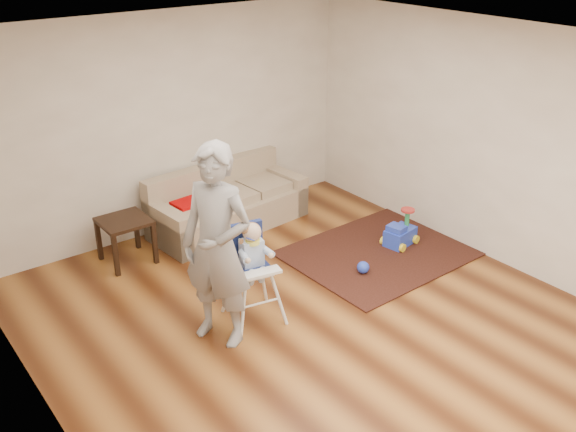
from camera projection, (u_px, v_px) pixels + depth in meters
ground at (312, 320)px, 6.37m from camera, size 5.50×5.50×0.00m
room_envelope at (280, 126)px, 5.95m from camera, size 5.04×5.52×2.72m
sofa at (229, 199)px, 8.13m from camera, size 2.09×1.00×0.78m
side_table at (126, 240)px, 7.36m from camera, size 0.53×0.53×0.53m
area_rug at (383, 251)px, 7.67m from camera, size 2.20×1.67×0.02m
ride_on_toy at (401, 228)px, 7.73m from camera, size 0.43×0.34×0.43m
toy_ball at (363, 267)px, 7.16m from camera, size 0.14×0.14×0.14m
high_chair at (253, 274)px, 6.20m from camera, size 0.57×0.57×1.06m
adult at (217, 247)px, 5.72m from camera, size 0.72×0.84×1.93m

